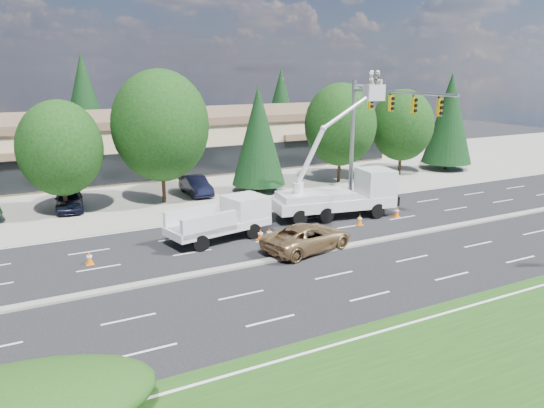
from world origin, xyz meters
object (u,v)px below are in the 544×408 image
minivan (308,237)px  signal_mast (371,123)px  bucket_truck (346,186)px  utility_pickup (225,223)px

minivan → signal_mast: bearing=-66.6°
signal_mast → bucket_truck: bearing=-152.8°
bucket_truck → utility_pickup: bearing=-165.6°
signal_mast → utility_pickup: bearing=-169.3°
signal_mast → minivan: size_ratio=1.88×
signal_mast → utility_pickup: size_ratio=1.56×
bucket_truck → minivan: size_ratio=1.80×
signal_mast → minivan: (-9.22, -6.44, -5.30)m
bucket_truck → signal_mast: bearing=37.3°
signal_mast → utility_pickup: 13.63m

